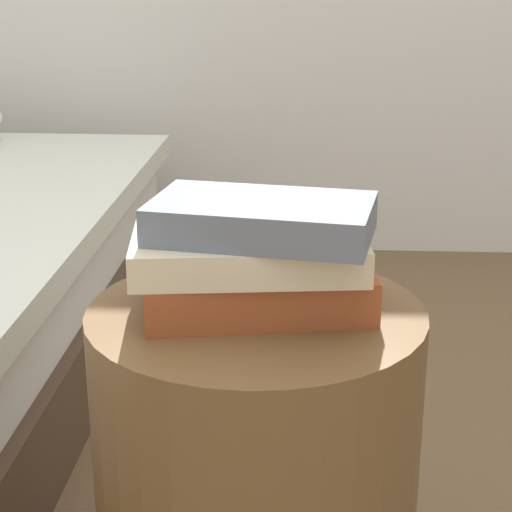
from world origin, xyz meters
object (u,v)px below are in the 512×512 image
book_cream (248,251)px  book_rust (253,287)px  book_slate (262,219)px  side_table (256,498)px

book_cream → book_rust: bearing=50.3°
book_rust → book_slate: size_ratio=1.06×
book_rust → book_cream: (-0.01, -0.01, 0.05)m
side_table → book_rust: book_rust is taller
book_rust → book_cream: book_cream is taller
book_cream → book_slate: book_slate is taller
book_rust → book_slate: (0.01, -0.02, 0.10)m
side_table → book_rust: size_ratio=1.98×
book_rust → side_table: bearing=-76.3°
side_table → book_cream: 0.37m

